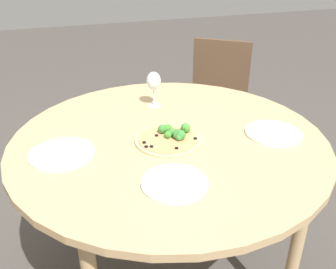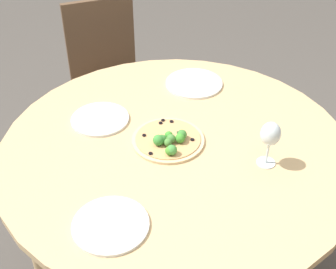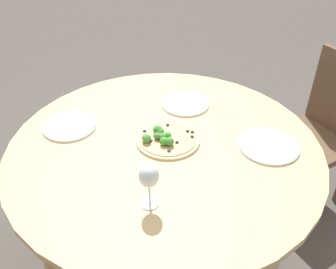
# 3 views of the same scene
# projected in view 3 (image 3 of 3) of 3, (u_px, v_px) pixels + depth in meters

# --- Properties ---
(ground_plane) EXTENTS (12.00, 12.00, 0.00)m
(ground_plane) POSITION_uv_depth(u_px,v_px,m) (165.00, 259.00, 1.96)
(ground_plane) COLOR #4C4742
(dining_table) EXTENTS (1.26, 1.26, 0.76)m
(dining_table) POSITION_uv_depth(u_px,v_px,m) (164.00, 158.00, 1.55)
(dining_table) COLOR tan
(dining_table) RESTS_ON ground_plane
(chair_2) EXTENTS (0.55, 0.55, 0.88)m
(chair_2) POSITION_uv_depth(u_px,v_px,m) (320.00, 129.00, 2.10)
(chair_2) COLOR brown
(chair_2) RESTS_ON ground_plane
(pizza) EXTENTS (0.26, 0.26, 0.05)m
(pizza) POSITION_uv_depth(u_px,v_px,m) (165.00, 138.00, 1.52)
(pizza) COLOR #DBBC89
(pizza) RESTS_ON dining_table
(wine_glass) EXTENTS (0.07, 0.07, 0.17)m
(wine_glass) POSITION_uv_depth(u_px,v_px,m) (149.00, 177.00, 1.18)
(wine_glass) COLOR silver
(wine_glass) RESTS_ON dining_table
(plate_near) EXTENTS (0.24, 0.24, 0.01)m
(plate_near) POSITION_uv_depth(u_px,v_px,m) (269.00, 146.00, 1.49)
(plate_near) COLOR silver
(plate_near) RESTS_ON dining_table
(plate_far) EXTENTS (0.22, 0.22, 0.01)m
(plate_far) POSITION_uv_depth(u_px,v_px,m) (185.00, 104.00, 1.75)
(plate_far) COLOR silver
(plate_far) RESTS_ON dining_table
(plate_side) EXTENTS (0.23, 0.23, 0.01)m
(plate_side) POSITION_uv_depth(u_px,v_px,m) (70.00, 126.00, 1.61)
(plate_side) COLOR silver
(plate_side) RESTS_ON dining_table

